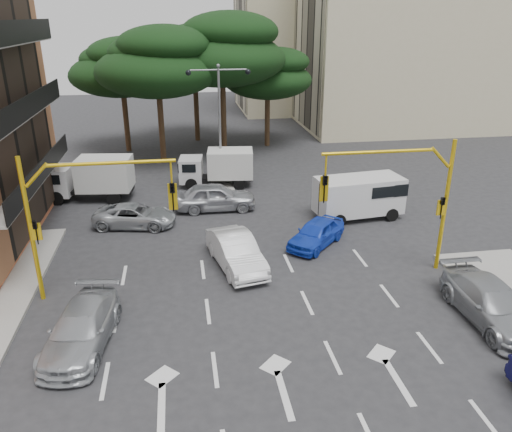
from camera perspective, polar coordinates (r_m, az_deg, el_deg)
The scene contains 21 objects.
ground at distance 20.16m, azimuth 0.24°, elevation -10.35°, with size 120.00×120.00×0.00m, color #28282B.
median_strip at distance 34.63m, azimuth -3.99°, elevation 3.93°, with size 1.40×6.00×0.15m, color gray.
apartment_beige_near at distance 53.85m, azimuth 16.99°, elevation 19.59°, with size 20.20×12.15×18.70m.
apartment_beige_far at distance 62.85m, azimuth 5.87°, elevation 19.68°, with size 16.20×12.15×16.70m.
pine_left_near at distance 38.92m, azimuth -11.18°, elevation 16.92°, with size 9.15×9.15×10.23m.
pine_center at distance 41.02m, azimuth -3.82°, elevation 18.48°, with size 9.98×9.98×11.16m.
pine_left_far at distance 43.15m, azimuth -15.11°, elevation 16.13°, with size 8.32×8.32×9.30m.
pine_right at distance 43.71m, azimuth 1.43°, elevation 16.00°, with size 7.49×7.49×8.37m.
pine_back at distance 45.92m, azimuth -7.02°, elevation 17.87°, with size 9.15×9.15×10.23m.
signal_mast_right at distance 22.19m, azimuth 17.05°, elevation 2.87°, with size 5.79×0.37×6.00m.
signal_mast_left at distance 20.44m, azimuth -19.87°, elevation 0.90°, with size 5.79×0.37×6.00m.
street_lamp_center at distance 33.36m, azimuth -4.23°, elevation 12.70°, with size 4.16×0.36×7.77m.
car_white_hatch at distance 22.80m, azimuth -2.30°, elevation -4.10°, with size 1.62×4.65×1.53m, color silver.
car_blue_compact at distance 25.13m, azimuth 6.91°, elevation -1.94°, with size 1.56×3.87×1.32m, color blue.
car_silver_wagon at distance 18.73m, azimuth -19.34°, elevation -12.04°, with size 1.94×4.77×1.39m, color #A4A8AC.
car_silver_cross_a at distance 27.99m, azimuth -13.66°, elevation 0.03°, with size 2.03×4.41×1.23m, color #ACAFB4.
car_silver_cross_b at distance 29.58m, azimuth -4.67°, elevation 2.21°, with size 1.91×4.75×1.62m, color #A4A6AD.
car_silver_parked at distance 20.96m, azimuth 25.34°, elevation -9.01°, with size 2.05×5.05×1.47m, color #96999D.
van_white at distance 28.80m, azimuth 11.64°, elevation 2.10°, with size 2.18×4.82×2.41m, color silver, non-canonical shape.
box_truck_a at distance 32.72m, azimuth -18.49°, elevation 4.04°, with size 2.27×5.39×2.65m, color white, non-canonical shape.
box_truck_b at distance 33.79m, azimuth -4.48°, elevation 5.49°, with size 2.09×4.98×2.45m, color silver, non-canonical shape.
Camera 1 is at (-2.73, -16.81, 10.79)m, focal length 35.00 mm.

